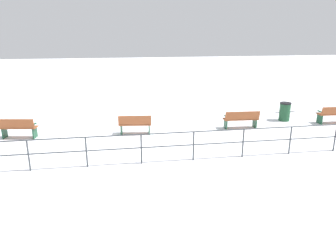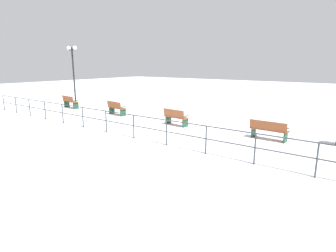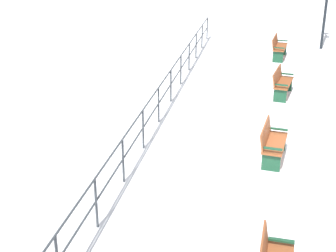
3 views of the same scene
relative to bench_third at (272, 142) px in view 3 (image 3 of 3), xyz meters
The scene contains 5 objects.
ground_plane 0.48m from the bench_third, ahead, with size 80.00×80.00×0.00m, color white.
bench_third is the anchor object (origin of this frame).
bench_fourth 4.73m from the bench_third, 86.96° to the left, with size 0.72×1.50×0.87m.
bench_fifth 9.45m from the bench_third, 89.06° to the left, with size 0.67×1.56×0.89m.
waterfront_railing 3.14m from the bench_third, behind, with size 0.05×24.63×1.04m.
Camera 3 is at (-0.45, -10.93, 5.36)m, focal length 53.13 mm.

